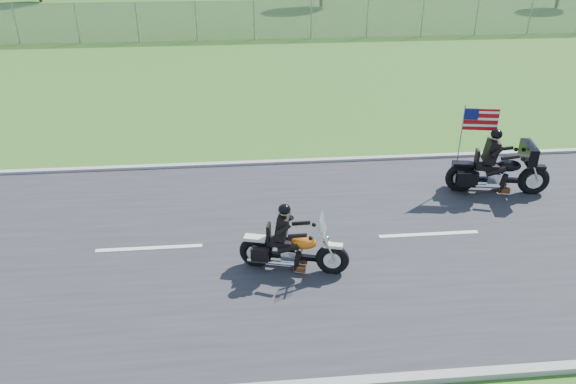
{
  "coord_description": "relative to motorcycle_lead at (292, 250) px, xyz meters",
  "views": [
    {
      "loc": [
        -0.02,
        -10.09,
        6.48
      ],
      "look_at": [
        0.92,
        0.0,
        1.23
      ],
      "focal_mm": 35.0,
      "sensor_mm": 36.0,
      "label": 1
    }
  ],
  "objects": [
    {
      "name": "ground",
      "position": [
        -0.9,
        0.99,
        -0.47
      ],
      "size": [
        420.0,
        420.0,
        0.0
      ],
      "primitive_type": "plane",
      "color": "#34571B",
      "rests_on": "ground"
    },
    {
      "name": "road",
      "position": [
        -0.9,
        0.99,
        -0.45
      ],
      "size": [
        120.0,
        8.0,
        0.04
      ],
      "primitive_type": "cube",
      "color": "#28282B",
      "rests_on": "ground"
    },
    {
      "name": "curb_north",
      "position": [
        -0.9,
        5.04,
        -0.42
      ],
      "size": [
        120.0,
        0.18,
        0.12
      ],
      "primitive_type": "cube",
      "color": "#9E9B93",
      "rests_on": "ground"
    },
    {
      "name": "fence",
      "position": [
        -5.9,
        20.99,
        0.53
      ],
      "size": [
        60.0,
        0.03,
        2.0
      ],
      "primitive_type": "cube",
      "color": "gray",
      "rests_on": "ground"
    },
    {
      "name": "motorcycle_lead",
      "position": [
        0.0,
        0.0,
        0.0
      ],
      "size": [
        2.15,
        0.89,
        1.47
      ],
      "rotation": [
        0.0,
        0.0,
        -0.26
      ],
      "color": "black",
      "rests_on": "ground"
    },
    {
      "name": "motorcycle_follow",
      "position": [
        5.37,
        2.82,
        0.11
      ],
      "size": [
        2.52,
        0.99,
        2.11
      ],
      "rotation": [
        0.0,
        0.0,
        -0.17
      ],
      "color": "black",
      "rests_on": "ground"
    }
  ]
}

